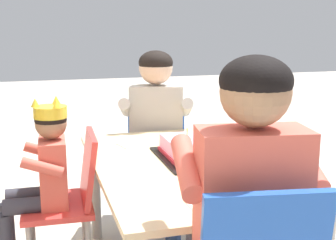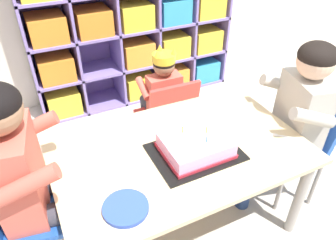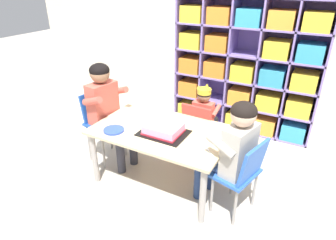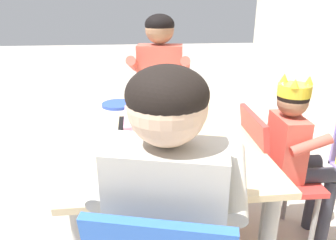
# 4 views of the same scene
# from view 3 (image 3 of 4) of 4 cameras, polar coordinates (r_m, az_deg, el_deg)

# --- Properties ---
(ground) EXTENTS (16.00, 16.00, 0.00)m
(ground) POSITION_cam_3_polar(r_m,az_deg,el_deg) (2.92, -1.10, -11.51)
(ground) COLOR #BCB2A3
(classroom_back_wall) EXTENTS (6.40, 0.10, 2.68)m
(classroom_back_wall) POSITION_cam_3_polar(r_m,az_deg,el_deg) (3.89, 11.94, 19.34)
(classroom_back_wall) COLOR beige
(classroom_back_wall) RESTS_ON ground
(storage_cubby_shelf) EXTENTS (1.74, 0.35, 1.60)m
(storage_cubby_shelf) POSITION_cam_3_polar(r_m,az_deg,el_deg) (3.69, 15.14, 9.73)
(storage_cubby_shelf) COLOR #7F6BB2
(storage_cubby_shelf) RESTS_ON ground
(activity_table) EXTENTS (1.22, 0.77, 0.56)m
(activity_table) POSITION_cam_3_polar(r_m,az_deg,el_deg) (2.65, -1.19, -3.20)
(activity_table) COLOR #D1B789
(activity_table) RESTS_ON ground
(classroom_chair_blue) EXTENTS (0.35, 0.33, 0.67)m
(classroom_chair_blue) POSITION_cam_3_polar(r_m,az_deg,el_deg) (3.00, 6.23, -1.47)
(classroom_chair_blue) COLOR red
(classroom_chair_blue) RESTS_ON ground
(child_with_crown) EXTENTS (0.30, 0.31, 0.83)m
(child_with_crown) POSITION_cam_3_polar(r_m,az_deg,el_deg) (3.04, 7.23, 1.45)
(child_with_crown) COLOR #D15647
(child_with_crown) RESTS_ON ground
(classroom_chair_adult_side) EXTENTS (0.36, 0.40, 0.74)m
(classroom_chair_adult_side) POSITION_cam_3_polar(r_m,az_deg,el_deg) (3.10, -12.98, 0.29)
(classroom_chair_adult_side) COLOR #1E4CA8
(classroom_chair_adult_side) RESTS_ON ground
(adult_helper_seated) EXTENTS (0.46, 0.44, 1.06)m
(adult_helper_seated) POSITION_cam_3_polar(r_m,az_deg,el_deg) (2.94, -11.91, 3.12)
(adult_helper_seated) COLOR #D15647
(adult_helper_seated) RESTS_ON ground
(classroom_chair_guest_side) EXTENTS (0.39, 0.43, 0.69)m
(classroom_chair_guest_side) POSITION_cam_3_polar(r_m,az_deg,el_deg) (2.40, 14.48, -9.77)
(classroom_chair_guest_side) COLOR blue
(classroom_chair_guest_side) RESTS_ON ground
(guest_at_table_side) EXTENTS (0.47, 0.45, 0.99)m
(guest_at_table_side) POSITION_cam_3_polar(r_m,az_deg,el_deg) (2.34, 12.63, -4.93)
(guest_at_table_side) COLOR #B2ADA3
(guest_at_table_side) RESTS_ON ground
(birthday_cake_on_tray) EXTENTS (0.41, 0.31, 0.12)m
(birthday_cake_on_tray) POSITION_cam_3_polar(r_m,az_deg,el_deg) (2.53, -0.88, -1.94)
(birthday_cake_on_tray) COLOR black
(birthday_cake_on_tray) RESTS_ON activity_table
(paper_plate_stack) EXTENTS (0.18, 0.18, 0.02)m
(paper_plate_stack) POSITION_cam_3_polar(r_m,az_deg,el_deg) (2.63, -10.63, -1.96)
(paper_plate_stack) COLOR blue
(paper_plate_stack) RESTS_ON activity_table
(paper_napkin_square) EXTENTS (0.13, 0.13, 0.00)m
(paper_napkin_square) POSITION_cam_3_polar(r_m,az_deg,el_deg) (2.91, -8.43, 0.99)
(paper_napkin_square) COLOR white
(paper_napkin_square) RESTS_ON activity_table
(fork_beside_plate_stack) EXTENTS (0.11, 0.09, 0.00)m
(fork_beside_plate_stack) POSITION_cam_3_polar(r_m,az_deg,el_deg) (2.25, 2.98, -6.90)
(fork_beside_plate_stack) COLOR white
(fork_beside_plate_stack) RESTS_ON activity_table
(fork_at_table_front_edge) EXTENTS (0.11, 0.10, 0.00)m
(fork_at_table_front_edge) POSITION_cam_3_polar(r_m,az_deg,el_deg) (2.31, 8.15, -6.23)
(fork_at_table_front_edge) COLOR white
(fork_at_table_front_edge) RESTS_ON activity_table
(fork_near_child_seat) EXTENTS (0.13, 0.05, 0.00)m
(fork_near_child_seat) POSITION_cam_3_polar(r_m,az_deg,el_deg) (2.66, 7.38, -1.53)
(fork_near_child_seat) COLOR white
(fork_near_child_seat) RESTS_ON activity_table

